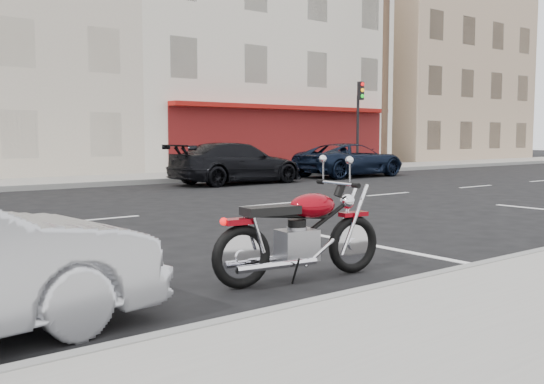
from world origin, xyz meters
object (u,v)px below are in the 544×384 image
(suv_far, at_px, (350,160))
(utility_pole, at_px, (385,67))
(traffic_light, at_px, (359,113))
(motorcycle, at_px, (355,231))
(fire_hydrant, at_px, (332,159))
(car_far, at_px, (237,163))

(suv_far, bearing_deg, utility_pole, -62.12)
(utility_pole, bearing_deg, traffic_light, -172.39)
(traffic_light, xyz_separation_m, motorcycle, (-14.92, -14.34, -2.08))
(suv_far, bearing_deg, motorcycle, 133.33)
(utility_pole, xyz_separation_m, suv_far, (-5.23, -2.95, -4.10))
(fire_hydrant, height_order, car_far, car_far)
(traffic_light, xyz_separation_m, car_far, (-8.64, -2.91, -1.89))
(car_far, bearing_deg, utility_pole, -74.15)
(car_far, bearing_deg, fire_hydrant, -67.46)
(motorcycle, bearing_deg, car_far, 68.79)
(utility_pole, relative_size, motorcycle, 4.37)
(traffic_light, bearing_deg, car_far, -161.40)
(traffic_light, relative_size, fire_hydrant, 5.28)
(utility_pole, height_order, traffic_light, utility_pole)
(car_far, bearing_deg, motorcycle, 150.46)
(motorcycle, xyz_separation_m, car_far, (6.28, 11.43, 0.20))
(traffic_light, distance_m, motorcycle, 20.79)
(motorcycle, bearing_deg, utility_pole, 48.37)
(traffic_light, relative_size, suv_far, 0.83)
(fire_hydrant, distance_m, suv_far, 3.34)
(motorcycle, height_order, suv_far, suv_far)
(suv_far, bearing_deg, traffic_light, -51.82)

